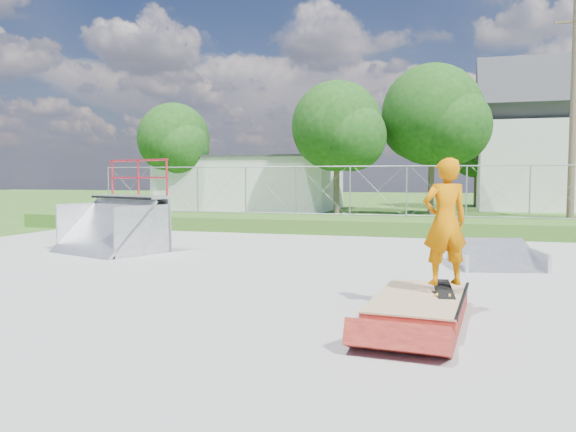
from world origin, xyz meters
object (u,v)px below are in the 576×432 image
(quarter_pipe, at_px, (108,206))
(flat_bank_ramp, at_px, (496,256))
(grind_box, at_px, (419,308))
(skater, at_px, (445,227))

(quarter_pipe, xyz_separation_m, flat_bank_ramp, (9.11, 0.25, -0.93))
(grind_box, xyz_separation_m, skater, (0.30, 0.27, 1.06))
(grind_box, relative_size, flat_bank_ramp, 1.35)
(quarter_pipe, bearing_deg, flat_bank_ramp, 21.08)
(quarter_pipe, height_order, skater, quarter_pipe)
(grind_box, relative_size, quarter_pipe, 1.00)
(grind_box, distance_m, quarter_pipe, 9.14)
(grind_box, height_order, flat_bank_ramp, flat_bank_ramp)
(grind_box, bearing_deg, quarter_pipe, 154.03)
(quarter_pipe, bearing_deg, grind_box, -11.02)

